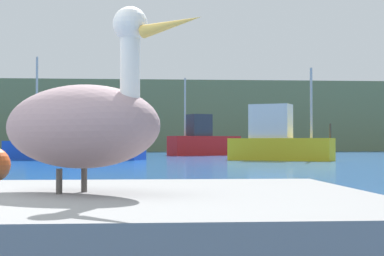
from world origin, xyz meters
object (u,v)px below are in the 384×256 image
object	(u,v)px
fishing_boat_red	(203,142)
fishing_boat_blue	(69,144)
fishing_boat_yellow	(278,140)
pelican	(81,123)

from	to	relation	value
fishing_boat_red	fishing_boat_blue	distance (m)	12.61
fishing_boat_blue	fishing_boat_red	bearing A→B (deg)	-112.68
fishing_boat_blue	fishing_boat_yellow	world-z (taller)	fishing_boat_blue
pelican	fishing_boat_blue	distance (m)	30.12
fishing_boat_yellow	pelican	bearing A→B (deg)	-75.63
pelican	fishing_boat_blue	xyz separation A→B (m)	(-3.64, 29.90, -0.16)
pelican	fishing_boat_blue	bearing A→B (deg)	138.10
fishing_boat_red	fishing_boat_blue	world-z (taller)	fishing_boat_blue
fishing_boat_blue	fishing_boat_yellow	size ratio (longest dim) A/B	1.44
fishing_boat_yellow	fishing_boat_red	bearing A→B (deg)	130.34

